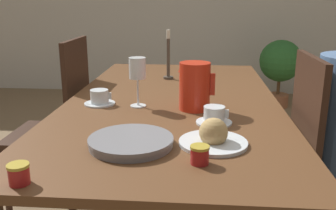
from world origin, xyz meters
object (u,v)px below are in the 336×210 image
object	(u,v)px
chair_person_side	(329,172)
serving_tray	(131,142)
red_pitcher	(195,86)
teacup_across	(100,98)
bread_plate	(213,137)
candlestick_tall	(168,61)
jam_jar_amber	(19,173)
wine_glass_water	(137,70)
chair_opposite	(60,123)
teacup_near_person	(214,116)
potted_plant	(280,64)
jam_jar_red	(200,154)

from	to	relation	value
chair_person_side	serving_tray	size ratio (longest dim) A/B	3.60
chair_person_side	red_pitcher	size ratio (longest dim) A/B	4.90
chair_person_side	serving_tray	xyz separation A→B (m)	(-0.77, -0.34, 0.24)
teacup_across	serving_tray	bearing A→B (deg)	-64.43
red_pitcher	teacup_across	bearing A→B (deg)	174.25
bread_plate	candlestick_tall	xyz separation A→B (m)	(-0.23, 1.02, 0.08)
chair_person_side	jam_jar_amber	size ratio (longest dim) A/B	17.50
serving_tray	candlestick_tall	bearing A→B (deg)	88.11
wine_glass_water	bread_plate	distance (m)	0.55
chair_opposite	teacup_near_person	world-z (taller)	chair_opposite
serving_tray	teacup_across	bearing A→B (deg)	115.57
red_pitcher	serving_tray	distance (m)	0.49
chair_opposite	teacup_near_person	xyz separation A→B (m)	(0.86, -0.61, 0.26)
chair_person_side	potted_plant	xyz separation A→B (m)	(0.36, 2.80, -0.03)
teacup_across	bread_plate	bearing A→B (deg)	-41.68
potted_plant	teacup_near_person	bearing A→B (deg)	-106.44
jam_jar_amber	candlestick_tall	xyz separation A→B (m)	(0.28, 1.34, 0.08)
teacup_across	jam_jar_amber	xyz separation A→B (m)	(-0.01, -0.76, 0.00)
serving_tray	candlestick_tall	size ratio (longest dim) A/B	0.97
chair_opposite	candlestick_tall	distance (m)	0.73
chair_person_side	candlestick_tall	world-z (taller)	candlestick_tall
serving_tray	jam_jar_red	bearing A→B (deg)	-27.24
wine_glass_water	jam_jar_amber	world-z (taller)	wine_glass_water
chair_opposite	wine_glass_water	xyz separation A→B (m)	(0.53, -0.40, 0.39)
red_pitcher	serving_tray	size ratio (longest dim) A/B	0.73
chair_person_side	jam_jar_red	xyz separation A→B (m)	(-0.54, -0.46, 0.26)
chair_person_side	bread_plate	world-z (taller)	chair_person_side
bread_plate	jam_jar_red	size ratio (longest dim) A/B	3.97
chair_opposite	bread_plate	world-z (taller)	chair_opposite
candlestick_tall	chair_opposite	bearing A→B (deg)	-162.11
red_pitcher	jam_jar_amber	xyz separation A→B (m)	(-0.44, -0.72, -0.07)
chair_opposite	jam_jar_amber	xyz separation A→B (m)	(0.33, -1.14, 0.26)
jam_jar_amber	teacup_near_person	bearing A→B (deg)	45.56
teacup_near_person	jam_jar_amber	bearing A→B (deg)	-134.44
serving_tray	bread_plate	distance (m)	0.27
serving_tray	jam_jar_amber	world-z (taller)	jam_jar_amber
chair_opposite	teacup_near_person	bearing A→B (deg)	-125.28
red_pitcher	jam_jar_red	distance (m)	0.56
chair_opposite	red_pitcher	world-z (taller)	chair_opposite
jam_jar_amber	wine_glass_water	bearing A→B (deg)	75.36
serving_tray	candlestick_tall	xyz separation A→B (m)	(0.03, 1.06, 0.09)
wine_glass_water	chair_opposite	bearing A→B (deg)	142.87
red_pitcher	wine_glass_water	distance (m)	0.26
red_pitcher	potted_plant	world-z (taller)	red_pitcher
teacup_near_person	candlestick_tall	distance (m)	0.84
teacup_near_person	candlestick_tall	size ratio (longest dim) A/B	0.48
jam_jar_amber	potted_plant	distance (m)	3.70
jam_jar_amber	chair_opposite	bearing A→B (deg)	106.32
teacup_near_person	jam_jar_amber	size ratio (longest dim) A/B	2.43
chair_person_side	red_pitcher	xyz separation A→B (m)	(-0.57, 0.09, 0.33)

